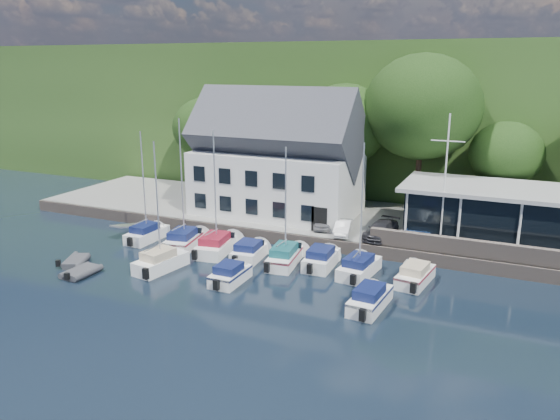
# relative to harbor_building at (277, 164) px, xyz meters

# --- Properties ---
(ground) EXTENTS (180.00, 180.00, 0.00)m
(ground) POSITION_rel_harbor_building_xyz_m (7.00, -16.50, -5.35)
(ground) COLOR black
(ground) RESTS_ON ground
(quay) EXTENTS (60.00, 13.00, 1.00)m
(quay) POSITION_rel_harbor_building_xyz_m (7.00, 1.00, -4.85)
(quay) COLOR gray
(quay) RESTS_ON ground
(quay_face) EXTENTS (60.00, 0.30, 1.00)m
(quay_face) POSITION_rel_harbor_building_xyz_m (7.00, -5.50, -4.85)
(quay_face) COLOR #706259
(quay_face) RESTS_ON ground
(hillside) EXTENTS (160.00, 75.00, 16.00)m
(hillside) POSITION_rel_harbor_building_xyz_m (7.00, 45.50, 2.65)
(hillside) COLOR #2D481B
(hillside) RESTS_ON ground
(field_patch) EXTENTS (50.00, 30.00, 0.30)m
(field_patch) POSITION_rel_harbor_building_xyz_m (15.00, 53.50, 10.80)
(field_patch) COLOR #4C5C2E
(field_patch) RESTS_ON hillside
(harbor_building) EXTENTS (14.40, 8.20, 8.70)m
(harbor_building) POSITION_rel_harbor_building_xyz_m (0.00, 0.00, 0.00)
(harbor_building) COLOR white
(harbor_building) RESTS_ON quay
(club_pavilion) EXTENTS (13.20, 7.20, 4.10)m
(club_pavilion) POSITION_rel_harbor_building_xyz_m (18.00, -0.50, -2.30)
(club_pavilion) COLOR black
(club_pavilion) RESTS_ON quay
(seawall) EXTENTS (18.00, 0.50, 1.20)m
(seawall) POSITION_rel_harbor_building_xyz_m (19.00, -5.10, -3.75)
(seawall) COLOR #706259
(seawall) RESTS_ON quay
(gangway) EXTENTS (1.20, 6.00, 1.40)m
(gangway) POSITION_rel_harbor_building_xyz_m (-9.50, -7.50, -5.35)
(gangway) COLOR silver
(gangway) RESTS_ON ground
(car_silver) EXTENTS (2.18, 3.77, 1.21)m
(car_silver) POSITION_rel_harbor_building_xyz_m (5.47, -2.82, -3.75)
(car_silver) COLOR #A6A7AB
(car_silver) RESTS_ON quay
(car_white) EXTENTS (1.76, 3.53, 1.11)m
(car_white) POSITION_rel_harbor_building_xyz_m (7.45, -3.90, -3.79)
(car_white) COLOR silver
(car_white) RESTS_ON quay
(car_dgrey) EXTENTS (2.30, 4.47, 1.24)m
(car_dgrey) POSITION_rel_harbor_building_xyz_m (10.35, -3.50, -3.73)
(car_dgrey) COLOR #2B2A2F
(car_dgrey) RESTS_ON quay
(car_blue) EXTENTS (2.33, 4.35, 1.41)m
(car_blue) POSITION_rel_harbor_building_xyz_m (12.97, -2.87, -3.64)
(car_blue) COLOR navy
(car_blue) RESTS_ON quay
(flagpole) EXTENTS (2.31, 0.20, 9.63)m
(flagpole) POSITION_rel_harbor_building_xyz_m (14.78, -3.57, 0.47)
(flagpole) COLOR white
(flagpole) RESTS_ON quay
(tree_0) EXTENTS (6.99, 6.99, 9.55)m
(tree_0) POSITION_rel_harbor_building_xyz_m (-10.88, 6.02, 0.43)
(tree_0) COLOR black
(tree_0) RESTS_ON quay
(tree_1) EXTENTS (7.38, 7.38, 10.09)m
(tree_1) POSITION_rel_harbor_building_xyz_m (-4.31, 4.88, 0.69)
(tree_1) COLOR black
(tree_1) RESTS_ON quay
(tree_2) EXTENTS (8.22, 8.22, 11.23)m
(tree_2) POSITION_rel_harbor_building_xyz_m (4.46, 5.25, 1.27)
(tree_2) COLOR black
(tree_2) RESTS_ON quay
(tree_3) EXTENTS (10.15, 10.15, 13.87)m
(tree_3) POSITION_rel_harbor_building_xyz_m (11.34, 5.50, 2.58)
(tree_3) COLOR black
(tree_3) RESTS_ON quay
(tree_4) EXTENTS (6.10, 6.10, 8.33)m
(tree_4) POSITION_rel_harbor_building_xyz_m (18.41, 5.96, -0.18)
(tree_4) COLOR black
(tree_4) RESTS_ON quay
(boat_r1_0) EXTENTS (1.96, 5.76, 8.69)m
(boat_r1_0) POSITION_rel_harbor_building_xyz_m (-7.57, -8.95, -1.00)
(boat_r1_0) COLOR white
(boat_r1_0) RESTS_ON ground
(boat_r1_1) EXTENTS (3.13, 6.31, 9.05)m
(boat_r1_1) POSITION_rel_harbor_building_xyz_m (-3.81, -9.15, -0.83)
(boat_r1_1) COLOR white
(boat_r1_1) RESTS_ON ground
(boat_r1_2) EXTENTS (3.17, 6.84, 8.94)m
(boat_r1_2) POSITION_rel_harbor_building_xyz_m (-0.91, -9.14, -0.88)
(boat_r1_2) COLOR white
(boat_r1_2) RESTS_ON ground
(boat_r1_3) EXTENTS (2.47, 5.21, 1.36)m
(boat_r1_3) POSITION_rel_harbor_building_xyz_m (2.02, -9.37, -4.67)
(boat_r1_3) COLOR white
(boat_r1_3) RESTS_ON ground
(boat_r1_4) EXTENTS (2.69, 6.72, 8.80)m
(boat_r1_4) POSITION_rel_harbor_building_xyz_m (4.86, -9.25, -0.95)
(boat_r1_4) COLOR white
(boat_r1_4) RESTS_ON ground
(boat_r1_5) EXTENTS (2.19, 5.51, 1.46)m
(boat_r1_5) POSITION_rel_harbor_building_xyz_m (7.41, -8.73, -4.62)
(boat_r1_5) COLOR white
(boat_r1_5) RESTS_ON ground
(boat_r1_6) EXTENTS (2.59, 6.09, 8.63)m
(boat_r1_6) POSITION_rel_harbor_building_xyz_m (10.30, -9.16, -1.04)
(boat_r1_6) COLOR white
(boat_r1_6) RESTS_ON ground
(boat_r1_7) EXTENTS (2.48, 5.63, 1.41)m
(boat_r1_7) POSITION_rel_harbor_building_xyz_m (14.07, -9.09, -4.65)
(boat_r1_7) COLOR white
(boat_r1_7) RESTS_ON ground
(boat_r2_1) EXTENTS (2.83, 6.07, 9.38)m
(boat_r2_1) POSITION_rel_harbor_building_xyz_m (-2.59, -13.92, -0.66)
(boat_r2_1) COLOR white
(boat_r2_1) RESTS_ON ground
(boat_r2_2) EXTENTS (1.82, 4.69, 1.36)m
(boat_r2_2) POSITION_rel_harbor_building_xyz_m (2.93, -13.92, -4.67)
(boat_r2_2) COLOR white
(boat_r2_2) RESTS_ON ground
(boat_r2_4) EXTENTS (2.20, 5.86, 1.45)m
(boat_r2_4) POSITION_rel_harbor_building_xyz_m (12.34, -13.95, -4.63)
(boat_r2_4) COLOR white
(boat_r2_4) RESTS_ON ground
(dinghy_0) EXTENTS (2.60, 3.14, 0.63)m
(dinghy_0) POSITION_rel_harbor_building_xyz_m (-8.81, -15.53, -5.03)
(dinghy_0) COLOR #393A3F
(dinghy_0) RESTS_ON ground
(dinghy_1) EXTENTS (1.71, 2.79, 0.64)m
(dinghy_1) POSITION_rel_harbor_building_xyz_m (-6.94, -16.99, -5.03)
(dinghy_1) COLOR #393A3F
(dinghy_1) RESTS_ON ground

